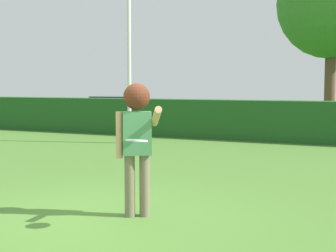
{
  "coord_description": "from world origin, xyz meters",
  "views": [
    {
      "loc": [
        3.5,
        -5.28,
        1.77
      ],
      "look_at": [
        0.46,
        1.37,
        1.15
      ],
      "focal_mm": 51.62,
      "sensor_mm": 36.0,
      "label": 1
    }
  ],
  "objects": [
    {
      "name": "ground_plane",
      "position": [
        0.0,
        0.0,
        0.0
      ],
      "size": [
        60.0,
        60.0,
        0.0
      ],
      "primitive_type": "plane",
      "color": "#4B782E"
    },
    {
      "name": "person",
      "position": [
        0.47,
        0.37,
        1.16
      ],
      "size": [
        0.79,
        0.59,
        1.8
      ],
      "color": "#766A52",
      "rests_on": "ground"
    },
    {
      "name": "frisbee",
      "position": [
        0.77,
        -0.2,
        1.11
      ],
      "size": [
        0.27,
        0.27,
        0.05
      ],
      "color": "white"
    },
    {
      "name": "lamppost",
      "position": [
        -3.65,
        7.55,
        3.65
      ],
      "size": [
        0.24,
        0.24,
        6.66
      ],
      "color": "silver",
      "rests_on": "ground"
    },
    {
      "name": "hedge_row",
      "position": [
        0.0,
        9.97,
        0.64
      ],
      "size": [
        25.26,
        0.9,
        1.28
      ],
      "primitive_type": "cube",
      "color": "#20521F",
      "rests_on": "ground"
    },
    {
      "name": "parked_car_white",
      "position": [
        -7.88,
        14.09,
        0.69
      ],
      "size": [
        4.27,
        1.95,
        1.25
      ],
      "color": "white",
      "rests_on": "ground"
    },
    {
      "name": "oak_tree",
      "position": [
        1.44,
        14.13,
        4.81
      ],
      "size": [
        4.13,
        4.13,
        6.9
      ],
      "color": "brown",
      "rests_on": "ground"
    }
  ]
}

